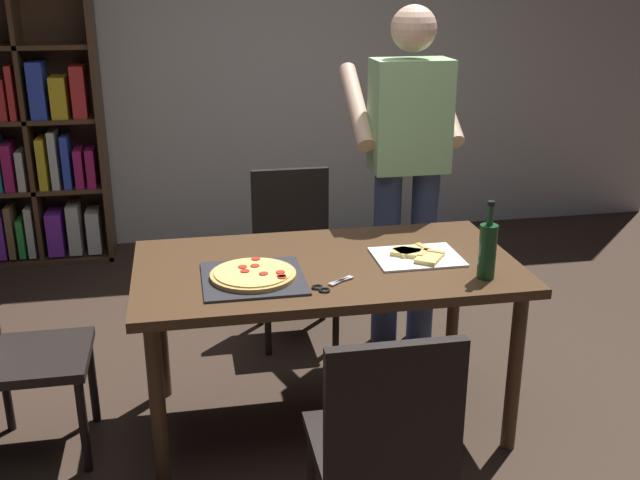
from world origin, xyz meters
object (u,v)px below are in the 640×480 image
wine_bottle (487,249)px  kitchen_scissors (328,286)px  person_serving_pizza (407,160)px  dining_table (327,281)px  chair_near_camera (384,439)px  pepperoni_pizza_on_tray (253,276)px  chair_left_end (11,341)px  chair_far_side (294,243)px

wine_bottle → kitchen_scissors: size_ratio=1.67×
person_serving_pizza → kitchen_scissors: bearing=-122.4°
person_serving_pizza → dining_table: bearing=-128.5°
chair_near_camera → pepperoni_pizza_on_tray: 0.89m
person_serving_pizza → kitchen_scissors: (-0.60, -0.94, -0.24)m
pepperoni_pizza_on_tray → kitchen_scissors: bearing=-25.2°
chair_near_camera → person_serving_pizza: 1.77m
dining_table → chair_left_end: bearing=180.0°
chair_near_camera → pepperoni_pizza_on_tray: bearing=111.7°
chair_far_side → pepperoni_pizza_on_tray: bearing=-107.1°
chair_far_side → kitchen_scissors: 1.19m
chair_left_end → wine_bottle: bearing=-8.3°
chair_near_camera → chair_far_side: bearing=90.0°
dining_table → person_serving_pizza: (0.55, 0.69, 0.33)m
chair_far_side → wine_bottle: bearing=-63.7°
wine_bottle → dining_table: bearing=155.2°
chair_far_side → chair_left_end: 1.57m
chair_far_side → pepperoni_pizza_on_tray: size_ratio=2.26×
person_serving_pizza → wine_bottle: 0.97m
chair_far_side → person_serving_pizza: person_serving_pizza is taller
chair_left_end → kitchen_scissors: (1.23, -0.25, 0.24)m
chair_far_side → pepperoni_pizza_on_tray: chair_far_side is taller
pepperoni_pizza_on_tray → kitchen_scissors: size_ratio=2.10×
dining_table → kitchen_scissors: kitchen_scissors is taller
dining_table → wine_bottle: wine_bottle is taller
pepperoni_pizza_on_tray → wine_bottle: (0.90, -0.15, 0.10)m
dining_table → person_serving_pizza: size_ratio=0.90×
pepperoni_pizza_on_tray → wine_bottle: wine_bottle is taller
chair_near_camera → person_serving_pizza: size_ratio=0.51×
wine_bottle → pepperoni_pizza_on_tray: bearing=170.3°
chair_far_side → kitchen_scissors: chair_far_side is taller
dining_table → chair_near_camera: bearing=-90.0°
chair_left_end → wine_bottle: (1.86, -0.27, 0.36)m
chair_far_side → kitchen_scissors: bearing=-92.1°
chair_near_camera → chair_far_side: size_ratio=1.00×
dining_table → pepperoni_pizza_on_tray: pepperoni_pizza_on_tray is taller
chair_near_camera → kitchen_scissors: bearing=93.7°
dining_table → wine_bottle: bearing=-24.8°
chair_left_end → kitchen_scissors: bearing=-11.3°
kitchen_scissors → chair_near_camera: bearing=-86.3°
chair_far_side → chair_near_camera: bearing=-90.0°
dining_table → kitchen_scissors: (-0.04, -0.25, 0.09)m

